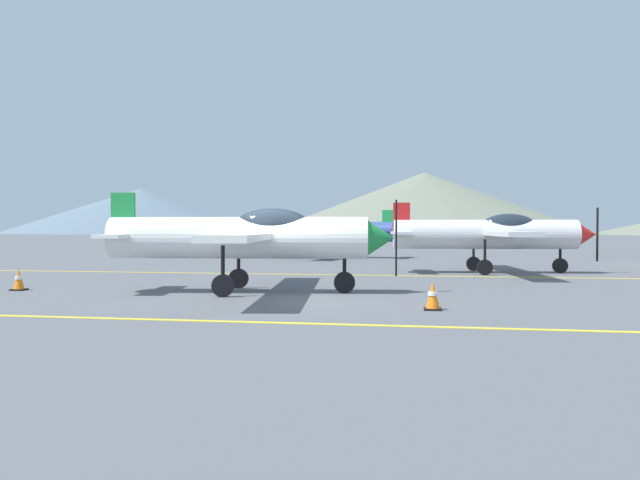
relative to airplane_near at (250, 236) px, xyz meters
name	(u,v)px	position (x,y,z in m)	size (l,w,h in m)	color
ground_plane	(269,298)	(0.83, -1.16, -1.49)	(400.00, 400.00, 0.00)	#54565B
apron_line_near	(218,321)	(0.83, -5.03, -1.48)	(80.00, 0.16, 0.01)	yellow
apron_line_far	(321,275)	(0.83, 6.36, -1.48)	(80.00, 0.16, 0.01)	yellow
airplane_near	(250,236)	(0.00, 0.00, 0.00)	(7.71, 8.84, 2.64)	white
airplane_mid	(492,233)	(7.01, 8.34, 0.00)	(7.70, 8.84, 2.64)	silver
airplane_far	(329,231)	(-0.88, 19.12, 0.00)	(7.71, 8.84, 2.64)	#33478C
traffic_cone_front	(433,296)	(4.73, -2.73, -1.20)	(0.36, 0.36, 0.59)	black
traffic_cone_side	(19,280)	(-6.38, -0.50, -1.20)	(0.36, 0.36, 0.59)	black
hill_left	(141,210)	(-70.39, 142.04, 4.44)	(69.28, 69.28, 11.86)	slate
hill_centerleft	(424,203)	(3.88, 118.12, 5.01)	(68.79, 68.79, 12.99)	slate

